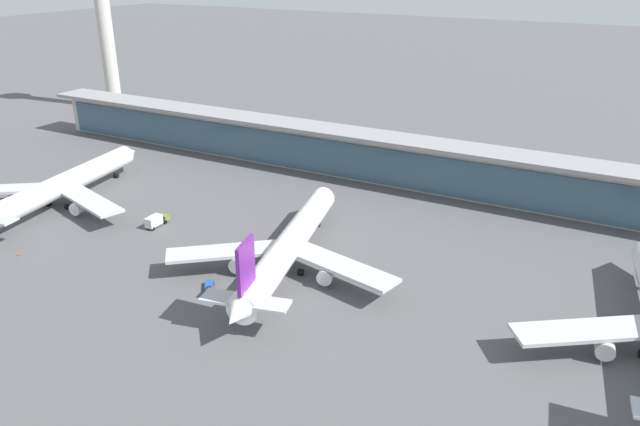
% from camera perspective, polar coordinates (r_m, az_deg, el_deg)
% --- Properties ---
extents(ground_plane, '(1200.00, 1200.00, 0.00)m').
position_cam_1_polar(ground_plane, '(133.51, -4.23, -6.35)').
color(ground_plane, '#515154').
extents(airliner_left_stand, '(52.10, 68.42, 18.26)m').
position_cam_1_polar(airliner_left_stand, '(184.97, -23.18, 2.31)').
color(airliner_left_stand, white).
rests_on(airliner_left_stand, ground).
extents(airliner_centre_stand, '(51.36, 67.87, 18.26)m').
position_cam_1_polar(airliner_centre_stand, '(135.28, -2.99, -3.15)').
color(airliner_centre_stand, white).
rests_on(airliner_centre_stand, ground).
extents(service_truck_near_nose_olive, '(2.66, 7.40, 3.10)m').
position_cam_1_polar(service_truck_near_nose_olive, '(163.86, -15.10, -0.68)').
color(service_truck_near_nose_olive, olive).
rests_on(service_truck_near_nose_olive, ground).
extents(service_truck_under_wing_blue, '(4.53, 8.89, 2.95)m').
position_cam_1_polar(service_truck_under_wing_blue, '(194.73, -26.44, 1.45)').
color(service_truck_under_wing_blue, '#234C9E').
rests_on(service_truck_under_wing_blue, ground).
extents(service_truck_mid_apron_blue, '(5.11, 6.29, 2.70)m').
position_cam_1_polar(service_truck_mid_apron_blue, '(131.51, -10.32, -6.78)').
color(service_truck_mid_apron_blue, '#234C9E').
rests_on(service_truck_mid_apron_blue, ground).
extents(terminal_building, '(278.33, 12.80, 15.20)m').
position_cam_1_polar(terminal_building, '(187.42, 7.18, 4.99)').
color(terminal_building, beige).
rests_on(terminal_building, ground).
extents(control_tower, '(12.00, 12.00, 73.18)m').
position_cam_1_polar(control_tower, '(295.73, -19.56, 16.85)').
color(control_tower, beige).
rests_on(control_tower, ground).
extents(safety_cone_alpha, '(0.62, 0.62, 0.70)m').
position_cam_1_polar(safety_cone_alpha, '(160.38, -26.35, -3.47)').
color(safety_cone_alpha, orange).
rests_on(safety_cone_alpha, ground).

